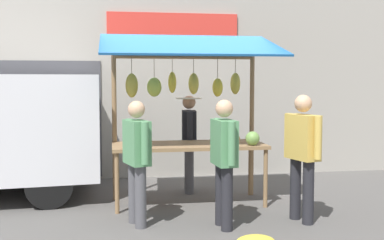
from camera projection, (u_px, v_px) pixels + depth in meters
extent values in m
plane|color=#514F4C|center=(189.00, 203.00, 7.24)|extent=(40.00, 40.00, 0.00)
cube|color=#9E998E|center=(171.00, 86.00, 9.28)|extent=(9.00, 0.25, 3.40)
cube|color=red|center=(173.00, 29.00, 9.06)|extent=(2.40, 0.06, 0.56)
cube|color=#47474C|center=(47.00, 120.00, 8.83)|extent=(1.90, 0.04, 2.10)
cube|color=olive|center=(189.00, 146.00, 7.18)|extent=(2.20, 0.90, 0.05)
cylinder|color=olive|center=(117.00, 183.00, 6.66)|extent=(0.06, 0.06, 0.83)
cylinder|color=olive|center=(266.00, 178.00, 6.99)|extent=(0.06, 0.06, 0.83)
cylinder|color=olive|center=(116.00, 173.00, 7.43)|extent=(0.06, 0.06, 0.83)
cylinder|color=olive|center=(250.00, 169.00, 7.76)|extent=(0.06, 0.06, 0.83)
cylinder|color=olive|center=(114.00, 122.00, 7.38)|extent=(0.07, 0.07, 2.35)
cylinder|color=olive|center=(252.00, 120.00, 7.72)|extent=(0.07, 0.07, 2.35)
cylinder|color=olive|center=(185.00, 57.00, 7.47)|extent=(2.12, 0.06, 0.06)
cube|color=#19518C|center=(190.00, 44.00, 6.92)|extent=(2.50, 1.46, 0.39)
cylinder|color=brown|center=(235.00, 65.00, 7.59)|extent=(0.01, 0.01, 0.23)
ellipsoid|color=gold|center=(235.00, 84.00, 7.61)|extent=(0.19, 0.21, 0.33)
cylinder|color=brown|center=(218.00, 68.00, 7.50)|extent=(0.01, 0.01, 0.32)
ellipsoid|color=yellow|center=(218.00, 87.00, 7.53)|extent=(0.21, 0.21, 0.28)
cylinder|color=brown|center=(194.00, 65.00, 7.50)|extent=(0.01, 0.01, 0.24)
ellipsoid|color=gold|center=(194.00, 84.00, 7.53)|extent=(0.18, 0.22, 0.33)
cylinder|color=brown|center=(172.00, 64.00, 7.47)|extent=(0.01, 0.01, 0.22)
ellipsoid|color=yellow|center=(172.00, 82.00, 7.49)|extent=(0.17, 0.19, 0.32)
cylinder|color=brown|center=(154.00, 67.00, 7.41)|extent=(0.01, 0.01, 0.31)
ellipsoid|color=#B2CC4C|center=(154.00, 87.00, 7.43)|extent=(0.23, 0.19, 0.29)
cylinder|color=brown|center=(132.00, 65.00, 7.30)|extent=(0.01, 0.01, 0.25)
ellipsoid|color=gold|center=(132.00, 85.00, 7.32)|extent=(0.22, 0.20, 0.36)
sphere|color=#729E4C|center=(253.00, 138.00, 6.99)|extent=(0.20, 0.20, 0.20)
ellipsoid|color=orange|center=(233.00, 138.00, 7.29)|extent=(0.26, 0.22, 0.14)
cylinder|color=#4C4C51|center=(189.00, 167.00, 8.10)|extent=(0.14, 0.14, 0.77)
cylinder|color=#4C4C51|center=(189.00, 170.00, 7.84)|extent=(0.14, 0.14, 0.77)
cube|color=black|center=(189.00, 128.00, 7.92)|extent=(0.27, 0.49, 0.55)
cylinder|color=black|center=(188.00, 125.00, 8.21)|extent=(0.09, 0.09, 0.50)
cylinder|color=black|center=(190.00, 128.00, 7.63)|extent=(0.09, 0.09, 0.50)
sphere|color=#A87A5B|center=(189.00, 102.00, 7.89)|extent=(0.21, 0.21, 0.21)
cylinder|color=beige|center=(189.00, 98.00, 7.88)|extent=(0.40, 0.40, 0.02)
cylinder|color=#232328|center=(308.00, 193.00, 6.16)|extent=(0.14, 0.14, 0.80)
cylinder|color=#232328|center=(295.00, 188.00, 6.41)|extent=(0.14, 0.14, 0.80)
cube|color=gold|center=(303.00, 137.00, 6.23)|extent=(0.34, 0.52, 0.57)
cylinder|color=gold|center=(318.00, 138.00, 5.95)|extent=(0.09, 0.09, 0.52)
cylinder|color=gold|center=(289.00, 133.00, 6.50)|extent=(0.09, 0.09, 0.52)
sphere|color=tan|center=(303.00, 103.00, 6.20)|extent=(0.22, 0.22, 0.22)
cylinder|color=#232328|center=(227.00, 199.00, 5.89)|extent=(0.14, 0.14, 0.77)
cylinder|color=#232328|center=(221.00, 194.00, 6.14)|extent=(0.14, 0.14, 0.77)
cube|color=#518C5B|center=(224.00, 142.00, 5.96)|extent=(0.25, 0.48, 0.55)
cylinder|color=#518C5B|center=(232.00, 144.00, 5.68)|extent=(0.09, 0.09, 0.50)
cylinder|color=#518C5B|center=(217.00, 138.00, 6.25)|extent=(0.09, 0.09, 0.50)
sphere|color=tan|center=(224.00, 109.00, 5.93)|extent=(0.21, 0.21, 0.21)
cylinder|color=#4C4C51|center=(141.00, 197.00, 6.01)|extent=(0.14, 0.14, 0.77)
cylinder|color=#4C4C51|center=(134.00, 193.00, 6.24)|extent=(0.14, 0.14, 0.77)
cube|color=#518C5B|center=(137.00, 142.00, 6.07)|extent=(0.34, 0.51, 0.54)
cylinder|color=#518C5B|center=(145.00, 143.00, 5.81)|extent=(0.09, 0.09, 0.50)
cylinder|color=#518C5B|center=(129.00, 138.00, 6.33)|extent=(0.09, 0.09, 0.50)
sphere|color=tan|center=(136.00, 109.00, 6.04)|extent=(0.21, 0.21, 0.21)
cylinder|color=black|center=(49.00, 185.00, 6.94)|extent=(0.68, 0.25, 0.66)
cylinder|color=black|center=(50.00, 166.00, 8.54)|extent=(0.68, 0.25, 0.66)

